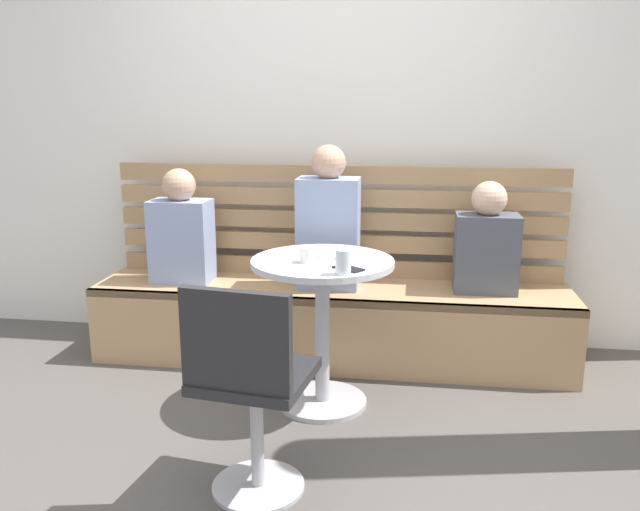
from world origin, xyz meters
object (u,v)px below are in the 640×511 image
Objects in this scene: white_chair at (249,384)px; cup_ceramic_white at (308,255)px; booth_bench at (330,323)px; cafe_table at (322,304)px; person_child_left at (181,232)px; cup_water_clear at (343,262)px; person_child_middle at (487,244)px; plate_small at (332,254)px; phone_on_table at (348,268)px; person_adult at (328,224)px.

cup_ceramic_white is (0.10, 0.75, 0.31)m from white_chair.
booth_bench is 0.65m from cafe_table.
person_child_left is (-0.75, 1.38, 0.27)m from white_chair.
cup_water_clear is at bearing -79.19° from booth_bench.
white_chair is 0.81m from cup_ceramic_white.
person_child_middle is at bearing 1.34° from person_child_left.
plate_small is at bearing -26.98° from person_child_left.
plate_small is at bearing -82.20° from booth_bench.
person_child_left is 4.70× the size of phone_on_table.
cafe_table is 5.29× the size of phone_on_table.
cafe_table is 1.12× the size of person_child_left.
booth_bench is at bearing -177.49° from person_child_middle.
cafe_table is 4.35× the size of plate_small.
white_chair is 1.29× the size of person_child_left.
person_adult is 0.64m from cup_ceramic_white.
cafe_table is at bearing -85.40° from person_adult.
cup_ceramic_white is 0.22m from phone_on_table.
person_child_middle is (1.73, 0.04, -0.02)m from person_child_left.
cup_water_clear is at bearing -78.32° from person_adult.
phone_on_table is at bearing 65.33° from white_chair.
person_adult is 0.76m from phone_on_table.
person_child_left reaches higher than cup_water_clear.
person_child_left is at bearing -178.66° from person_child_middle.
person_adult is at bearing 51.62° from phone_on_table.
cup_water_clear reaches higher than phone_on_table.
booth_bench is 3.18× the size of white_chair.
white_chair is at bearing -97.63° from cup_ceramic_white.
person_adult is 7.26× the size of cup_water_clear.
person_child_left is at bearing 143.07° from cup_ceramic_white.
white_chair is at bearing -61.65° from person_child_left.
person_child_middle is at bearing 2.63° from person_adult.
person_child_middle is at bearing 33.17° from plate_small.
booth_bench is 24.55× the size of cup_water_clear.
cup_ceramic_white is at bearing -130.59° from cafe_table.
plate_small is (-0.79, -0.52, 0.04)m from person_child_middle.
person_child_left is 1.08× the size of person_child_middle.
booth_bench is at bearing 0.19° from person_child_left.
cup_ceramic_white is (0.85, -0.64, 0.04)m from person_child_left.
phone_on_table is at bearing -131.30° from person_child_middle.
phone_on_table is at bearing -27.30° from cup_ceramic_white.
white_chair is 0.76m from phone_on_table.
person_adult is 1.21× the size of person_child_left.
person_child_middle is 7.64× the size of cup_ceramic_white.
cup_water_clear reaches higher than cafe_table.
phone_on_table is at bearing 81.22° from cup_water_clear.
person_child_middle is at bearing 37.56° from cup_ceramic_white.
cafe_table is 0.25m from plate_small.
person_adult reaches higher than cafe_table.
person_child_left reaches higher than cafe_table.
phone_on_table is at bearing -50.26° from cafe_table.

